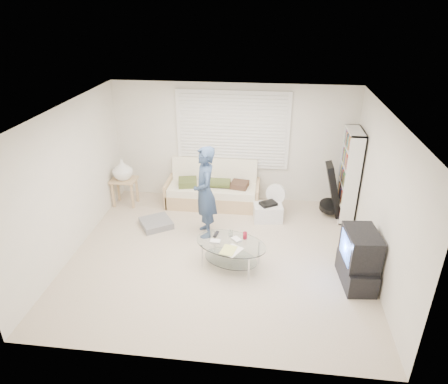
# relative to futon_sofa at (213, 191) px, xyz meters

# --- Properties ---
(ground) EXTENTS (5.00, 5.00, 0.00)m
(ground) POSITION_rel_futon_sofa_xyz_m (0.37, -1.87, -0.31)
(ground) COLOR tan
(ground) RESTS_ON ground
(room_shell) EXTENTS (5.02, 4.52, 2.51)m
(room_shell) POSITION_rel_futon_sofa_xyz_m (0.37, -1.39, 1.32)
(room_shell) COLOR silver
(room_shell) RESTS_ON ground
(window_blinds) EXTENTS (2.32, 0.08, 1.62)m
(window_blinds) POSITION_rel_futon_sofa_xyz_m (0.37, 0.33, 1.24)
(window_blinds) COLOR silver
(window_blinds) RESTS_ON ground
(futon_sofa) EXTENTS (1.95, 0.78, 0.95)m
(futon_sofa) POSITION_rel_futon_sofa_xyz_m (0.00, 0.00, 0.00)
(futon_sofa) COLOR tan
(futon_sofa) RESTS_ON ground
(grey_floor_pillow) EXTENTS (0.76, 0.76, 0.12)m
(grey_floor_pillow) POSITION_rel_futon_sofa_xyz_m (-0.96, -1.05, -0.25)
(grey_floor_pillow) COLOR slate
(grey_floor_pillow) RESTS_ON ground
(side_table) EXTENTS (0.52, 0.42, 1.03)m
(side_table) POSITION_rel_futon_sofa_xyz_m (-1.85, -0.24, 0.45)
(side_table) COLOR tan
(side_table) RESTS_ON ground
(bookshelf) EXTENTS (0.29, 0.76, 1.81)m
(bookshelf) POSITION_rel_futon_sofa_xyz_m (2.70, -0.22, 0.59)
(bookshelf) COLOR white
(bookshelf) RESTS_ON ground
(guitar_case) EXTENTS (0.44, 0.41, 1.10)m
(guitar_case) POSITION_rel_futon_sofa_xyz_m (2.43, -0.23, 0.18)
(guitar_case) COLOR black
(guitar_case) RESTS_ON ground
(floor_fan) EXTENTS (0.42, 0.27, 0.68)m
(floor_fan) POSITION_rel_futon_sofa_xyz_m (1.31, -0.29, 0.08)
(floor_fan) COLOR white
(floor_fan) RESTS_ON ground
(storage_bin) EXTENTS (0.60, 0.46, 0.39)m
(storage_bin) POSITION_rel_futon_sofa_xyz_m (1.18, -0.55, -0.14)
(storage_bin) COLOR white
(storage_bin) RESTS_ON ground
(tv_unit) EXTENTS (0.52, 0.87, 0.90)m
(tv_unit) POSITION_rel_futon_sofa_xyz_m (2.57, -2.33, 0.13)
(tv_unit) COLOR black
(tv_unit) RESTS_ON ground
(coffee_table) EXTENTS (1.35, 1.07, 0.56)m
(coffee_table) POSITION_rel_futon_sofa_xyz_m (0.60, -2.13, 0.04)
(coffee_table) COLOR silver
(coffee_table) RESTS_ON ground
(standing_person) EXTENTS (0.57, 0.72, 1.72)m
(standing_person) POSITION_rel_futon_sofa_xyz_m (0.04, -1.21, 0.55)
(standing_person) COLOR navy
(standing_person) RESTS_ON ground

